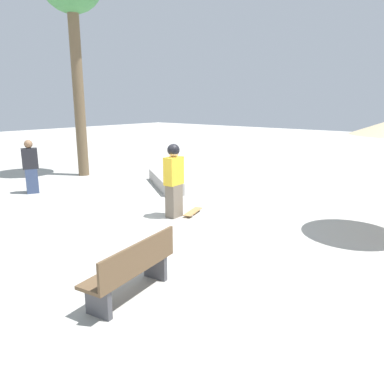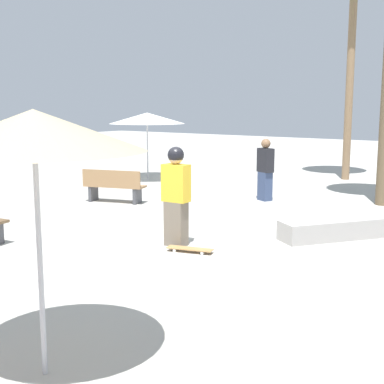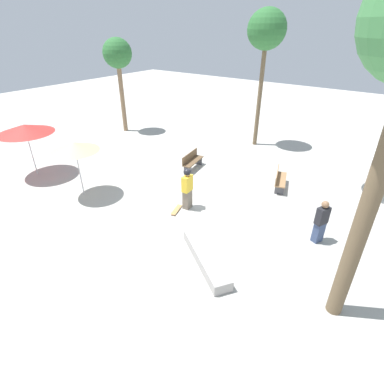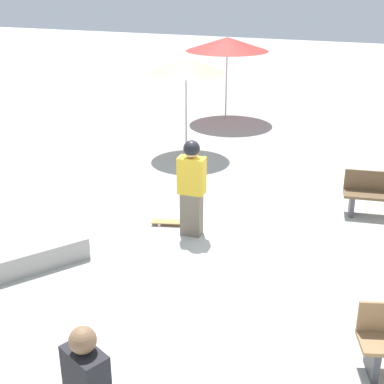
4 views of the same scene
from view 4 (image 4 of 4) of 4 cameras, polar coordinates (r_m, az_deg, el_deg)
ground_plane at (r=9.77m, az=2.33°, el=-4.35°), size 60.00×60.00×0.00m
skater_main at (r=9.33m, az=-0.04°, el=0.75°), size 0.48×0.29×1.76m
skateboard at (r=10.03m, az=-2.05°, el=-3.21°), size 0.82×0.43×0.07m
concrete_ledge at (r=8.90m, az=-19.76°, el=-7.33°), size 2.03×2.60×0.36m
shade_umbrella_tan at (r=13.56m, az=-0.65°, el=13.35°), size 1.97×1.97×2.44m
shade_umbrella_red at (r=16.97m, az=3.78°, el=15.47°), size 2.56×2.56×2.55m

